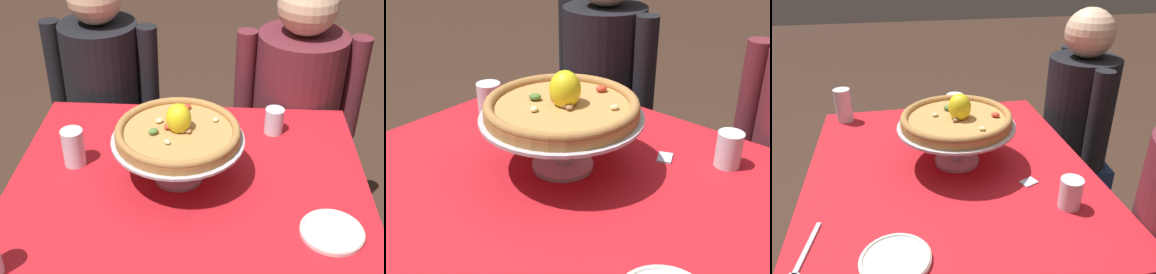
{
  "view_description": "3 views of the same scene",
  "coord_description": "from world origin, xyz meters",
  "views": [
    {
      "loc": [
        0.09,
        -1.23,
        1.7
      ],
      "look_at": [
        0.01,
        0.09,
        0.82
      ],
      "focal_mm": 48.99,
      "sensor_mm": 36.0,
      "label": 1
    },
    {
      "loc": [
        0.66,
        -0.71,
        1.33
      ],
      "look_at": [
        -0.02,
        0.08,
        0.78
      ],
      "focal_mm": 44.59,
      "sensor_mm": 36.0,
      "label": 2
    },
    {
      "loc": [
        1.06,
        -0.15,
        1.37
      ],
      "look_at": [
        -0.04,
        0.06,
        0.8
      ],
      "focal_mm": 34.89,
      "sensor_mm": 36.0,
      "label": 3
    }
  ],
  "objects": [
    {
      "name": "water_glass_back_right",
      "position": [
        0.27,
        0.3,
        0.75
      ],
      "size": [
        0.06,
        0.06,
        0.09
      ],
      "color": "silver",
      "rests_on": "dining_table"
    },
    {
      "name": "pizza",
      "position": [
        -0.03,
        0.03,
        0.88
      ],
      "size": [
        0.36,
        0.36,
        0.11
      ],
      "color": "#BC8447",
      "rests_on": "pizza_stand"
    },
    {
      "name": "diner_left",
      "position": [
        -0.4,
        0.67,
        0.55
      ],
      "size": [
        0.47,
        0.34,
        1.16
      ],
      "color": "navy",
      "rests_on": "ground"
    },
    {
      "name": "sugar_packet",
      "position": [
        0.14,
        0.23,
        0.72
      ],
      "size": [
        0.05,
        0.06,
        0.0
      ],
      "primitive_type": "cube",
      "rotation": [
        0.0,
        0.0,
        1.99
      ],
      "color": "silver",
      "rests_on": "dining_table"
    },
    {
      "name": "dining_table",
      "position": [
        0.0,
        0.0,
        0.6
      ],
      "size": [
        1.08,
        0.93,
        0.71
      ],
      "color": "brown",
      "rests_on": "ground"
    },
    {
      "name": "pizza_stand",
      "position": [
        -0.03,
        0.03,
        0.82
      ],
      "size": [
        0.39,
        0.39,
        0.14
      ],
      "color": "#B7B7C1",
      "rests_on": "dining_table"
    },
    {
      "name": "water_glass_side_left",
      "position": [
        -0.36,
        0.08,
        0.77
      ],
      "size": [
        0.07,
        0.07,
        0.12
      ],
      "color": "white",
      "rests_on": "dining_table"
    }
  ]
}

